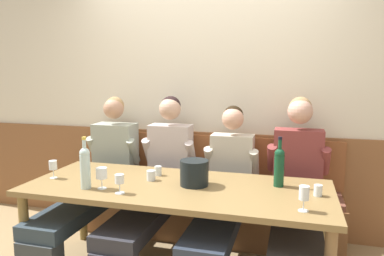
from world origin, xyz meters
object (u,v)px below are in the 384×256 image
dining_table (177,195)px  person_right_seat (224,192)px  wine_glass_by_bottle (119,180)px  wine_bottle_clear_water (85,166)px  ice_bucket (194,173)px  wine_glass_right_end (102,174)px  water_tumbler_left (318,190)px  wall_bench (201,207)px  person_center_left_seat (297,192)px  wine_bottle_green_tall (279,166)px  wine_glass_mid_right (53,166)px  water_tumbler_center (151,175)px  person_center_right_seat (156,181)px  water_tumbler_right (158,171)px  wine_glass_mid_left (304,194)px  person_left_seat (97,176)px

dining_table → person_right_seat: (0.29, 0.32, -0.06)m
dining_table → wine_glass_by_bottle: bearing=-139.6°
wine_bottle_clear_water → ice_bucket: bearing=20.9°
wine_glass_right_end → water_tumbler_left: 1.50m
wine_bottle_clear_water → wine_glass_right_end: bearing=11.1°
wall_bench → person_center_left_seat: 1.01m
dining_table → wine_bottle_green_tall: 0.78m
person_center_left_seat → wine_glass_mid_right: (-1.84, -0.43, 0.18)m
wine_bottle_green_tall → water_tumbler_center: 0.96m
person_center_right_seat → water_tumbler_center: (0.07, -0.28, 0.13)m
water_tumbler_left → water_tumbler_right: 1.22m
water_tumbler_right → dining_table: bearing=-42.6°
wine_bottle_clear_water → water_tumbler_right: (0.38, 0.45, -0.12)m
water_tumbler_right → wall_bench: bearing=67.1°
wine_glass_mid_left → wine_bottle_clear_water: bearing=178.7°
wine_glass_by_bottle → wine_glass_right_end: 0.18m
person_center_right_seat → wine_glass_by_bottle: size_ratio=10.08×
wine_bottle_clear_water → wine_glass_mid_left: 1.49m
wall_bench → ice_bucket: bearing=-80.2°
person_center_left_seat → water_tumbler_left: 0.35m
person_right_seat → water_tumbler_right: bearing=-167.9°
wine_glass_by_bottle → water_tumbler_right: 0.49m
ice_bucket → wine_glass_mid_right: bearing=-173.7°
dining_table → water_tumbler_right: (-0.23, 0.21, 0.11)m
ice_bucket → wine_glass_right_end: size_ratio=1.36×
dining_table → person_left_seat: bearing=157.5°
water_tumbler_left → person_right_seat: bearing=157.9°
wine_bottle_clear_water → water_tumbler_center: bearing=38.9°
dining_table → water_tumbler_right: 0.33m
person_center_left_seat → wine_glass_mid_left: 0.65m
ice_bucket → person_left_seat: bearing=162.0°
person_right_seat → water_tumbler_left: size_ratio=17.71×
wine_glass_by_bottle → wine_glass_mid_left: (1.21, 0.00, 0.01)m
ice_bucket → wine_glass_mid_left: size_ratio=1.34×
wine_bottle_clear_water → wine_glass_right_end: 0.13m
person_center_right_seat → person_center_left_seat: (1.15, -0.00, 0.00)m
wine_bottle_clear_water → water_tumbler_left: (1.59, 0.28, -0.12)m
wine_glass_by_bottle → water_tumbler_left: wine_glass_by_bottle is taller
person_left_seat → water_tumbler_right: person_left_seat is taller
wall_bench → person_right_seat: (0.29, -0.42, 0.31)m
wine_glass_by_bottle → water_tumbler_center: (0.09, 0.34, -0.06)m
wine_bottle_green_tall → wine_glass_right_end: 1.27m
ice_bucket → dining_table: bearing=-162.3°
wall_bench → wine_bottle_clear_water: 1.30m
person_right_seat → water_tumbler_right: 0.55m
wine_glass_by_bottle → wine_glass_mid_right: wine_glass_mid_right is taller
person_right_seat → water_tumbler_center: (-0.52, -0.25, 0.17)m
ice_bucket → person_center_left_seat: bearing=22.4°
wine_glass_by_bottle → ice_bucket: bearing=35.2°
person_center_left_seat → wine_bottle_green_tall: (-0.14, -0.16, 0.24)m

